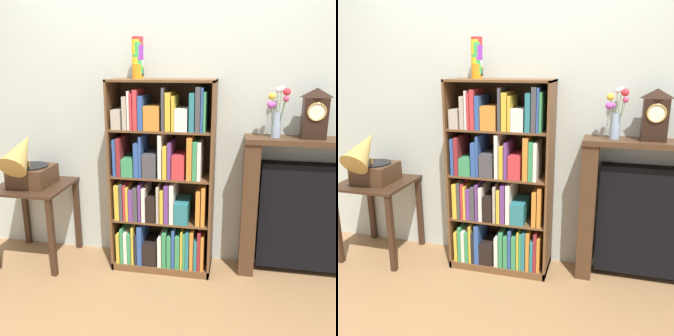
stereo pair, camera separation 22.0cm
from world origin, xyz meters
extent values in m
cube|color=#997047|center=(0.00, 0.00, -0.01)|extent=(7.62, 6.40, 0.02)
cube|color=beige|center=(0.04, 0.34, 1.30)|extent=(4.62, 0.08, 2.60)
cube|color=brown|center=(-0.40, 0.13, 0.78)|extent=(0.02, 0.36, 1.55)
cube|color=brown|center=(0.40, 0.13, 0.78)|extent=(0.02, 0.36, 1.55)
cube|color=#4C311C|center=(0.00, 0.30, 0.78)|extent=(0.81, 0.01, 1.55)
cube|color=brown|center=(0.00, 0.13, 1.54)|extent=(0.81, 0.36, 0.02)
cube|color=brown|center=(0.00, 0.13, 0.03)|extent=(0.81, 0.36, 0.06)
cube|color=gold|center=(-0.35, 0.09, 0.19)|extent=(0.03, 0.27, 0.26)
cube|color=#388E56|center=(-0.32, 0.09, 0.21)|extent=(0.03, 0.26, 0.30)
cube|color=white|center=(-0.29, 0.09, 0.20)|extent=(0.03, 0.27, 0.27)
cube|color=#388E56|center=(-0.26, 0.11, 0.19)|extent=(0.03, 0.31, 0.26)
cube|color=gold|center=(-0.23, 0.10, 0.22)|extent=(0.02, 0.28, 0.32)
cube|color=black|center=(-0.20, 0.10, 0.19)|extent=(0.03, 0.29, 0.26)
cube|color=#2D519E|center=(-0.17, 0.09, 0.23)|extent=(0.04, 0.27, 0.34)
cube|color=black|center=(-0.09, 0.07, 0.15)|extent=(0.12, 0.23, 0.18)
cube|color=white|center=(0.00, 0.08, 0.19)|extent=(0.03, 0.24, 0.25)
cube|color=#388E56|center=(0.04, 0.08, 0.21)|extent=(0.03, 0.25, 0.30)
cube|color=#388E56|center=(0.08, 0.08, 0.20)|extent=(0.03, 0.24, 0.27)
cube|color=#2D519E|center=(0.11, 0.10, 0.22)|extent=(0.02, 0.29, 0.33)
cube|color=#388E56|center=(0.15, 0.10, 0.20)|extent=(0.04, 0.28, 0.28)
cube|color=gold|center=(0.18, 0.10, 0.22)|extent=(0.02, 0.28, 0.32)
cube|color=#388E56|center=(0.20, 0.11, 0.21)|extent=(0.02, 0.30, 0.30)
cube|color=teal|center=(0.22, 0.08, 0.22)|extent=(0.03, 0.24, 0.32)
cube|color=orange|center=(0.26, 0.11, 0.22)|extent=(0.03, 0.30, 0.33)
cube|color=teal|center=(0.29, 0.09, 0.19)|extent=(0.02, 0.26, 0.26)
cube|color=maroon|center=(0.32, 0.08, 0.22)|extent=(0.03, 0.24, 0.33)
cube|color=orange|center=(0.35, 0.10, 0.20)|extent=(0.02, 0.29, 0.29)
cube|color=brown|center=(0.00, 0.13, 0.44)|extent=(0.77, 0.34, 0.02)
cube|color=gold|center=(-0.35, 0.10, 0.59)|extent=(0.04, 0.28, 0.29)
cube|color=#424247|center=(-0.31, 0.09, 0.60)|extent=(0.02, 0.27, 0.30)
cube|color=#C63338|center=(-0.28, 0.09, 0.59)|extent=(0.02, 0.27, 0.29)
cube|color=gold|center=(-0.26, 0.11, 0.59)|extent=(0.02, 0.30, 0.28)
cube|color=#663884|center=(-0.23, 0.08, 0.57)|extent=(0.04, 0.25, 0.25)
cube|color=#424247|center=(-0.19, 0.10, 0.59)|extent=(0.03, 0.29, 0.28)
cube|color=#663884|center=(-0.16, 0.08, 0.60)|extent=(0.02, 0.24, 0.30)
cube|color=white|center=(-0.13, 0.09, 0.59)|extent=(0.03, 0.26, 0.28)
cube|color=black|center=(-0.07, 0.10, 0.55)|extent=(0.08, 0.28, 0.21)
cube|color=#B2A893|center=(-0.01, 0.08, 0.60)|extent=(0.02, 0.24, 0.30)
cube|color=gold|center=(0.02, 0.08, 0.58)|extent=(0.03, 0.24, 0.27)
cube|color=#663884|center=(0.06, 0.11, 0.60)|extent=(0.03, 0.30, 0.31)
cube|color=white|center=(0.10, 0.10, 0.61)|extent=(0.03, 0.29, 0.32)
cube|color=teal|center=(0.17, 0.09, 0.53)|extent=(0.11, 0.26, 0.17)
cube|color=orange|center=(0.30, 0.08, 0.59)|extent=(0.03, 0.24, 0.28)
cube|color=orange|center=(0.34, 0.11, 0.60)|extent=(0.03, 0.31, 0.31)
cube|color=brown|center=(0.00, 0.13, 0.81)|extent=(0.77, 0.34, 0.02)
cube|color=#2D519E|center=(-0.35, 0.08, 0.96)|extent=(0.02, 0.24, 0.29)
cube|color=maroon|center=(-0.32, 0.09, 0.97)|extent=(0.03, 0.27, 0.30)
cube|color=#388E56|center=(-0.25, 0.10, 0.89)|extent=(0.09, 0.28, 0.14)
cube|color=#2D519E|center=(-0.18, 0.09, 0.95)|extent=(0.04, 0.27, 0.27)
cube|color=#2D519E|center=(-0.15, 0.10, 0.97)|extent=(0.02, 0.29, 0.32)
cube|color=#424247|center=(-0.08, 0.07, 0.91)|extent=(0.11, 0.23, 0.18)
cube|color=white|center=(0.01, 0.08, 0.98)|extent=(0.03, 0.25, 0.34)
cube|color=gold|center=(0.04, 0.10, 0.94)|extent=(0.03, 0.29, 0.25)
cube|color=#663884|center=(0.08, 0.10, 0.96)|extent=(0.02, 0.28, 0.28)
cube|color=#C63338|center=(0.15, 0.08, 0.91)|extent=(0.09, 0.25, 0.18)
cube|color=orange|center=(0.23, 0.09, 0.98)|extent=(0.04, 0.26, 0.33)
cube|color=#388E56|center=(0.27, 0.08, 0.96)|extent=(0.03, 0.25, 0.30)
cube|color=white|center=(0.30, 0.09, 0.96)|extent=(0.03, 0.27, 0.29)
cube|color=brown|center=(0.00, 0.13, 1.18)|extent=(0.77, 0.34, 0.02)
cube|color=#B2A893|center=(-0.33, 0.09, 1.26)|extent=(0.07, 0.27, 0.15)
cube|color=#B2A893|center=(-0.26, 0.11, 1.31)|extent=(0.03, 0.30, 0.25)
cube|color=white|center=(-0.23, 0.08, 1.33)|extent=(0.02, 0.24, 0.29)
cube|color=#C63338|center=(-0.21, 0.08, 1.32)|extent=(0.02, 0.25, 0.27)
cube|color=#C63338|center=(-0.18, 0.08, 1.33)|extent=(0.03, 0.25, 0.30)
cube|color=#2D519E|center=(-0.14, 0.10, 1.31)|extent=(0.04, 0.28, 0.25)
cube|color=orange|center=(-0.05, 0.08, 1.27)|extent=(0.12, 0.25, 0.18)
cube|color=#424247|center=(0.03, 0.09, 1.34)|extent=(0.02, 0.27, 0.31)
cube|color=gold|center=(0.07, 0.11, 1.32)|extent=(0.04, 0.30, 0.28)
cube|color=gold|center=(0.11, 0.08, 1.31)|extent=(0.02, 0.24, 0.26)
cube|color=white|center=(0.17, 0.07, 1.27)|extent=(0.09, 0.22, 0.17)
cube|color=teal|center=(0.24, 0.11, 1.32)|extent=(0.04, 0.30, 0.28)
cube|color=#424247|center=(0.29, 0.09, 1.35)|extent=(0.04, 0.26, 0.32)
cube|color=#2D519E|center=(0.32, 0.09, 1.34)|extent=(0.02, 0.26, 0.32)
cube|color=#388E56|center=(0.34, 0.11, 1.33)|extent=(0.02, 0.30, 0.29)
cylinder|color=orange|center=(-0.20, 0.17, 1.61)|extent=(0.09, 0.09, 0.11)
cylinder|color=black|center=(-0.20, 0.17, 1.63)|extent=(0.09, 0.09, 0.11)
cylinder|color=green|center=(-0.20, 0.17, 1.65)|extent=(0.09, 0.09, 0.11)
cylinder|color=yellow|center=(-0.20, 0.17, 1.67)|extent=(0.09, 0.09, 0.11)
cylinder|color=yellow|center=(-0.20, 0.17, 1.69)|extent=(0.09, 0.09, 0.11)
cylinder|color=white|center=(-0.20, 0.17, 1.71)|extent=(0.09, 0.09, 0.11)
cylinder|color=blue|center=(-0.20, 0.17, 1.73)|extent=(0.09, 0.09, 0.11)
cylinder|color=purple|center=(-0.20, 0.17, 1.75)|extent=(0.09, 0.09, 0.11)
cylinder|color=green|center=(-0.20, 0.17, 1.76)|extent=(0.09, 0.09, 0.11)
cylinder|color=yellow|center=(-0.20, 0.17, 1.78)|extent=(0.09, 0.09, 0.11)
cylinder|color=red|center=(-0.20, 0.17, 1.80)|extent=(0.09, 0.09, 0.11)
cube|color=#382316|center=(-1.09, 0.03, 0.67)|extent=(0.58, 0.55, 0.02)
cube|color=#382316|center=(-0.83, -0.21, 0.33)|extent=(0.04, 0.04, 0.66)
cube|color=#382316|center=(-1.35, 0.27, 0.33)|extent=(0.04, 0.04, 0.66)
cube|color=#382316|center=(-0.83, 0.27, 0.33)|extent=(0.04, 0.04, 0.66)
cube|color=#472D1C|center=(-1.09, 0.03, 0.76)|extent=(0.32, 0.31, 0.16)
cylinder|color=black|center=(-1.09, 0.03, 0.85)|extent=(0.27, 0.27, 0.01)
cylinder|color=#B79347|center=(-1.09, -0.02, 0.87)|extent=(0.03, 0.03, 0.06)
cone|color=#B79347|center=(-1.09, -0.11, 1.00)|extent=(0.23, 0.41, 0.38)
cube|color=#472D1C|center=(1.17, 0.17, 1.11)|extent=(1.08, 0.26, 0.04)
cube|color=#472D1C|center=(0.69, 0.17, 0.55)|extent=(0.12, 0.23, 1.09)
cube|color=black|center=(1.17, 0.21, 0.49)|extent=(0.80, 0.13, 0.87)
cube|color=black|center=(1.12, 0.17, 1.28)|extent=(0.17, 0.11, 0.30)
pyramid|color=black|center=(1.12, 0.17, 1.46)|extent=(0.17, 0.11, 0.07)
cylinder|color=silver|center=(1.12, 0.12, 1.33)|extent=(0.12, 0.01, 0.12)
torus|color=#B79347|center=(1.12, 0.12, 1.33)|extent=(0.13, 0.01, 0.13)
cylinder|color=#99B2D1|center=(0.85, 0.17, 1.23)|extent=(0.07, 0.07, 0.19)
cylinder|color=#4C753D|center=(0.83, 0.16, 1.29)|extent=(0.06, 0.04, 0.29)
sphere|color=yellow|center=(0.81, 0.14, 1.44)|extent=(0.05, 0.05, 0.05)
cylinder|color=#4C753D|center=(0.82, 0.15, 1.26)|extent=(0.04, 0.03, 0.23)
sphere|color=#B24CB7|center=(0.80, 0.13, 1.38)|extent=(0.05, 0.05, 0.05)
cylinder|color=#4C753D|center=(0.88, 0.14, 1.31)|extent=(0.04, 0.08, 0.33)
sphere|color=red|center=(0.90, 0.10, 1.47)|extent=(0.06, 0.06, 0.06)
cylinder|color=#4C753D|center=(0.83, 0.19, 1.26)|extent=(0.02, 0.01, 0.23)
sphere|color=#B24CB7|center=(0.83, 0.20, 1.37)|extent=(0.04, 0.04, 0.04)
cylinder|color=#4C753D|center=(0.89, 0.20, 1.28)|extent=(0.05, 0.04, 0.27)
sphere|color=#EA4275|center=(0.91, 0.21, 1.41)|extent=(0.04, 0.04, 0.04)
cylinder|color=#4C753D|center=(0.86, 0.20, 1.31)|extent=(0.04, 0.07, 0.34)
sphere|color=silver|center=(0.88, 0.24, 1.48)|extent=(0.05, 0.05, 0.05)
cylinder|color=#4C753D|center=(0.85, 0.20, 1.31)|extent=(0.01, 0.05, 0.33)
sphere|color=silver|center=(0.85, 0.23, 1.48)|extent=(0.04, 0.04, 0.04)
camera|label=1|loc=(0.57, -2.65, 1.66)|focal=39.45mm
camera|label=2|loc=(0.79, -2.61, 1.66)|focal=39.45mm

